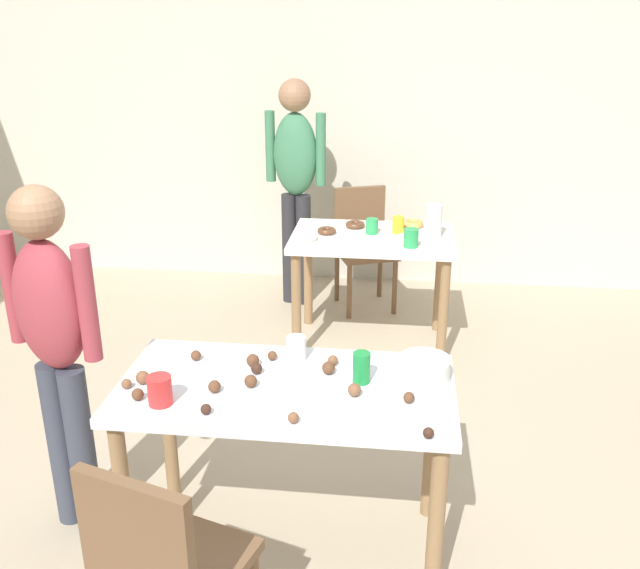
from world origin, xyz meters
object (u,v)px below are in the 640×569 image
Objects in this scene: dining_table_far at (372,254)px; soda_can at (362,368)px; dining_table_near at (286,410)px; chair_near_table at (163,565)px; chair_far_table at (363,240)px; person_adult_far at (296,172)px; person_girl_near at (55,336)px; mixing_bowl at (424,368)px; pitcher_far at (434,221)px.

dining_table_far is 8.33× the size of soda_can.
chair_near_table reaches higher than dining_table_near.
chair_far_table is 0.70m from person_adult_far.
chair_near_table is 0.59× the size of person_girl_near.
chair_near_table is (-0.27, -0.69, -0.14)m from dining_table_near.
person_girl_near is (-1.05, -2.58, 0.39)m from chair_far_table.
dining_table_near is 6.37× the size of mixing_bowl.
soda_can is at bearing 53.60° from chair_near_table.
mixing_bowl is (0.79, 0.81, 0.30)m from chair_near_table.
chair_near_table is 3.32m from person_adult_far.
person_adult_far is at bearing 131.47° from dining_table_far.
pitcher_far is (1.52, 1.90, -0.03)m from person_girl_near.
pitcher_far is at bearing 80.14° from soda_can.
mixing_bowl is 0.24m from soda_can.
mixing_bowl is at bearing -81.17° from dining_table_far.
chair_far_table is at bearing 98.61° from mixing_bowl.
chair_near_table is 1.16m from mixing_bowl.
person_adult_far is at bearing 103.96° from soda_can.
chair_far_table is 0.59× the size of person_girl_near.
chair_far_table is 2.59m from soda_can.
person_girl_near is at bearing -121.25° from dining_table_far.
dining_table_near is at bearing -82.30° from person_adult_far.
dining_table_near is at bearing -2.05° from person_girl_near.
dining_table_near is 0.33m from soda_can.
chair_near_table is (-0.51, -2.62, -0.13)m from dining_table_far.
chair_far_table is at bearing 67.84° from person_girl_near.
chair_far_table is 0.53× the size of person_adult_far.
person_girl_near is 7.19× the size of pitcher_far.
person_girl_near reaches higher than dining_table_near.
soda_can is at bearing -88.63° from dining_table_far.
dining_table_near is at bearing -93.04° from chair_far_table.
dining_table_near is 0.85× the size of person_girl_near.
pitcher_far is (0.33, 1.88, 0.04)m from soda_can.
soda_can is (0.28, 0.05, 0.17)m from dining_table_near.
dining_table_far is at bearing 58.75° from person_girl_near.
person_girl_near is 1.44m from mixing_bowl.
soda_can is 0.59× the size of pitcher_far.
chair_near_table is at bearing -108.47° from pitcher_far.
chair_near_table is 4.21× the size of pitcher_far.
dining_table_near is 1.46× the size of chair_far_table.
dining_table_near is 0.77× the size of person_adult_far.
chair_far_table is at bearing 93.17° from soda_can.
mixing_bowl is at bearing -81.39° from chair_far_table.
soda_can is at bearing -166.09° from mixing_bowl.
dining_table_far is at bearing -81.97° from chair_far_table.
soda_can is at bearing -86.83° from chair_far_table.
chair_near_table reaches higher than mixing_bowl.
dining_table_near is at bearing -167.86° from mixing_bowl.
chair_near_table is 1.05m from person_girl_near.
soda_can is at bearing -99.86° from pitcher_far.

